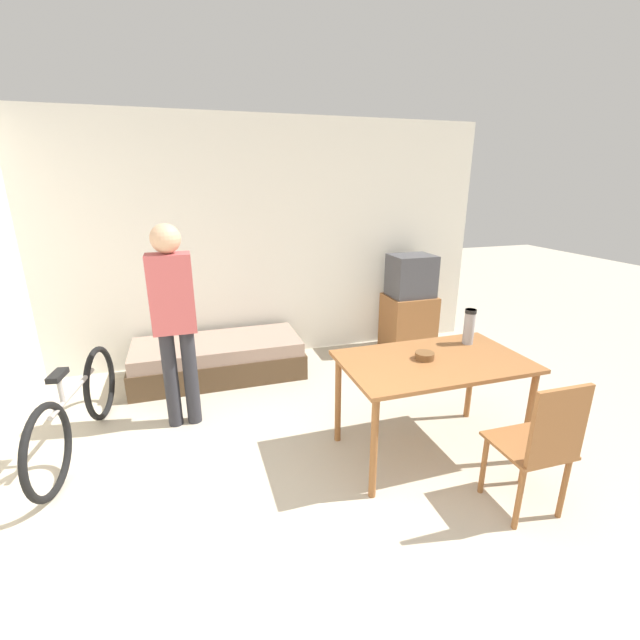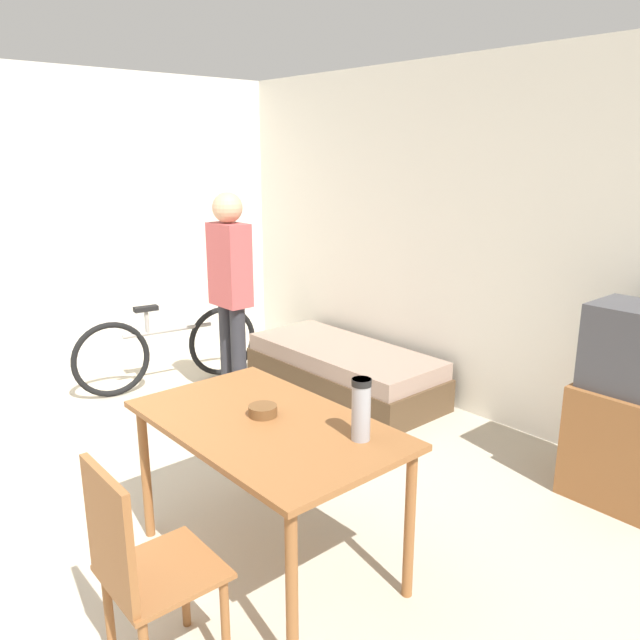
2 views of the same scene
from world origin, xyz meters
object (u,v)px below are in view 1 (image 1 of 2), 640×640
object	(u,v)px
bicycle	(77,411)
mate_bowl	(425,356)
wooden_chair	(541,443)
person_standing	(174,313)
tv	(409,307)
daybed	(218,359)
dining_table	(433,370)
thermos_flask	(469,325)

from	to	relation	value
bicycle	mate_bowl	size ratio (longest dim) A/B	11.76
wooden_chair	person_standing	xyz separation A→B (m)	(-2.07, 1.79, 0.48)
tv	mate_bowl	size ratio (longest dim) A/B	8.48
bicycle	mate_bowl	distance (m)	2.69
tv	mate_bowl	world-z (taller)	tv
daybed	person_standing	size ratio (longest dim) A/B	1.04
daybed	wooden_chair	bearing A→B (deg)	-57.39
dining_table	person_standing	distance (m)	2.09
tv	wooden_chair	world-z (taller)	tv
thermos_flask	tv	bearing A→B (deg)	75.48
bicycle	mate_bowl	xyz separation A→B (m)	(2.52, -0.81, 0.47)
wooden_chair	bicycle	world-z (taller)	wooden_chair
thermos_flask	mate_bowl	size ratio (longest dim) A/B	2.05
wooden_chair	person_standing	world-z (taller)	person_standing
daybed	dining_table	xyz separation A→B (m)	(1.44, -1.87, 0.49)
daybed	dining_table	size ratio (longest dim) A/B	1.31
mate_bowl	person_standing	bearing A→B (deg)	150.94
wooden_chair	thermos_flask	bearing A→B (deg)	80.62
tv	dining_table	xyz separation A→B (m)	(-0.89, -1.96, 0.14)
daybed	thermos_flask	size ratio (longest dim) A/B	6.22
tv	mate_bowl	distance (m)	2.17
thermos_flask	person_standing	bearing A→B (deg)	160.50
tv	dining_table	size ratio (longest dim) A/B	0.87
daybed	dining_table	world-z (taller)	dining_table
bicycle	person_standing	size ratio (longest dim) A/B	0.96
bicycle	person_standing	xyz separation A→B (m)	(0.78, 0.16, 0.67)
person_standing	thermos_flask	xyz separation A→B (m)	(2.24, -0.79, -0.08)
dining_table	bicycle	distance (m)	2.74
tv	dining_table	distance (m)	2.16
dining_table	thermos_flask	size ratio (longest dim) A/B	4.74
tv	daybed	bearing A→B (deg)	-177.80
mate_bowl	thermos_flask	bearing A→B (deg)	19.50
daybed	thermos_flask	distance (m)	2.61
person_standing	thermos_flask	distance (m)	2.38
daybed	bicycle	size ratio (longest dim) A/B	1.08
thermos_flask	mate_bowl	bearing A→B (deg)	-160.50
bicycle	thermos_flask	world-z (taller)	thermos_flask
bicycle	tv	bearing A→B (deg)	17.95
dining_table	bicycle	bearing A→B (deg)	162.05
bicycle	mate_bowl	world-z (taller)	mate_bowl
dining_table	wooden_chair	bearing A→B (deg)	-71.39
wooden_chair	person_standing	distance (m)	2.78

